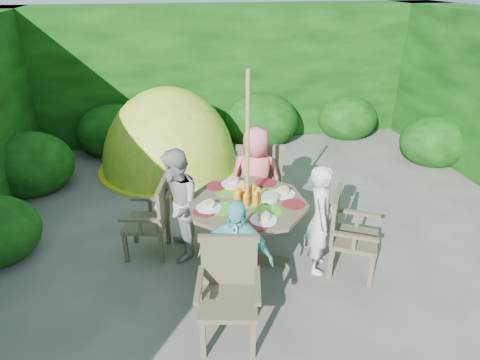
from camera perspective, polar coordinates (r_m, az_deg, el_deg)
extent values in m
plane|color=#4B4943|center=(5.53, 4.83, -7.22)|extent=(60.00, 60.00, 0.00)
cube|color=black|center=(8.73, -2.00, 14.20)|extent=(9.00, 1.00, 2.50)
cylinder|color=#3F3829|center=(4.84, 0.90, -7.16)|extent=(0.13, 0.13, 0.74)
cube|color=#3F3829|center=(5.04, 0.88, -10.38)|extent=(0.96, 0.43, 0.07)
cube|color=#3F3829|center=(5.04, 0.88, -10.38)|extent=(0.43, 0.96, 0.07)
cylinder|color=#3F3829|center=(4.64, 0.94, -3.11)|extent=(1.72, 1.72, 0.04)
cylinder|color=green|center=(4.50, -2.42, -3.81)|extent=(0.30, 0.30, 0.00)
cylinder|color=green|center=(4.44, 3.66, -4.26)|extent=(0.30, 0.30, 0.00)
cylinder|color=green|center=(4.83, -1.56, -1.55)|extent=(0.30, 0.30, 0.00)
cylinder|color=green|center=(4.78, 4.10, -1.94)|extent=(0.30, 0.30, 0.00)
cylinder|color=green|center=(4.63, 0.94, -2.85)|extent=(0.30, 0.30, 0.00)
cylinder|color=white|center=(4.79, 5.76, -1.83)|extent=(0.27, 0.27, 0.01)
cylinder|color=white|center=(4.99, -0.95, -0.53)|extent=(0.27, 0.27, 0.01)
cylinder|color=white|center=(4.50, -4.20, -3.71)|extent=(0.27, 0.27, 0.01)
cylinder|color=white|center=(4.28, 3.15, -5.34)|extent=(0.27, 0.27, 0.01)
cylinder|color=red|center=(4.60, 7.13, -3.19)|extent=(0.24, 0.24, 0.01)
cylinder|color=red|center=(5.03, 3.41, -0.33)|extent=(0.24, 0.24, 0.01)
cylinder|color=red|center=(4.95, -3.25, -0.82)|extent=(0.24, 0.24, 0.01)
cylinder|color=red|center=(4.44, -4.76, -4.18)|extent=(0.24, 0.24, 0.01)
cylinder|color=red|center=(4.20, 2.16, -5.98)|extent=(0.24, 0.24, 0.01)
cylinder|color=green|center=(4.64, 3.96, -2.36)|extent=(0.20, 0.20, 0.07)
cylinder|color=olive|center=(4.49, 0.97, 0.69)|extent=(0.06, 0.06, 2.20)
cube|color=#3F3829|center=(4.84, 15.03, -7.64)|extent=(0.66, 0.67, 0.05)
cube|color=#3F3829|center=(4.78, 17.10, -11.42)|extent=(0.06, 0.06, 0.40)
cube|color=#3F3829|center=(5.13, 17.29, -8.66)|extent=(0.06, 0.06, 0.40)
cube|color=#3F3829|center=(4.78, 12.01, -10.74)|extent=(0.06, 0.06, 0.40)
cube|color=#3F3829|center=(5.13, 12.58, -8.03)|extent=(0.06, 0.06, 0.40)
cube|color=#3F3829|center=(4.71, 12.60, -4.63)|extent=(0.27, 0.45, 0.48)
cube|color=#3F3829|center=(4.52, 15.07, -7.29)|extent=(0.44, 0.27, 0.04)
cube|color=#3F3829|center=(4.95, 15.48, -4.26)|extent=(0.44, 0.27, 0.04)
cube|color=#3F3829|center=(5.10, -12.42, -5.65)|extent=(0.56, 0.57, 0.05)
cube|color=#3F3829|center=(5.42, -13.81, -6.28)|extent=(0.06, 0.06, 0.39)
cube|color=#3F3829|center=(5.09, -14.99, -8.69)|extent=(0.06, 0.06, 0.39)
cube|color=#3F3829|center=(5.32, -9.57, -6.47)|extent=(0.06, 0.06, 0.39)
cube|color=#3F3829|center=(4.99, -10.46, -8.95)|extent=(0.06, 0.06, 0.39)
cube|color=#3F3829|center=(4.92, -10.19, -3.27)|extent=(0.15, 0.48, 0.46)
cube|color=#3F3829|center=(5.21, -12.00, -2.53)|extent=(0.46, 0.15, 0.04)
cube|color=#3F3829|center=(4.80, -13.30, -5.25)|extent=(0.46, 0.15, 0.04)
cube|color=#3F3829|center=(5.82, 2.48, -0.04)|extent=(0.66, 0.64, 0.05)
cube|color=#3F3829|center=(6.16, 4.57, -1.07)|extent=(0.06, 0.06, 0.46)
cube|color=#3F3829|center=(6.13, 0.08, -1.09)|extent=(0.06, 0.06, 0.46)
cube|color=#3F3829|center=(5.73, 4.97, -3.24)|extent=(0.06, 0.06, 0.46)
cube|color=#3F3829|center=(5.71, 0.14, -3.29)|extent=(0.06, 0.06, 0.46)
cube|color=#3F3829|center=(5.45, 2.69, 1.55)|extent=(0.57, 0.14, 0.55)
cube|color=#3F3829|center=(5.75, 5.36, 1.94)|extent=(0.15, 0.55, 0.04)
cube|color=#3F3829|center=(5.72, -0.33, 1.92)|extent=(0.15, 0.55, 0.04)
cube|color=#3F3829|center=(3.89, -1.54, -15.99)|extent=(0.59, 0.58, 0.05)
cube|color=#3F3829|center=(3.90, -4.97, -20.32)|extent=(0.06, 0.06, 0.41)
cube|color=#3F3829|center=(3.88, 1.71, -20.45)|extent=(0.06, 0.06, 0.41)
cube|color=#3F3829|center=(4.20, -4.41, -16.15)|extent=(0.06, 0.06, 0.41)
cube|color=#3F3829|center=(4.19, 1.64, -16.25)|extent=(0.06, 0.06, 0.41)
cube|color=#3F3829|center=(3.90, -1.45, -10.86)|extent=(0.50, 0.14, 0.48)
cube|color=#3F3829|center=(3.78, -5.50, -13.70)|extent=(0.15, 0.48, 0.04)
cube|color=#3F3829|center=(3.76, 2.36, -13.83)|extent=(0.15, 0.48, 0.04)
imported|color=silver|center=(4.69, 10.70, -5.22)|extent=(0.42, 0.52, 1.25)
imported|color=#989893|center=(4.85, -8.50, -3.43)|extent=(0.52, 0.65, 1.32)
imported|color=#EB6174|center=(5.39, 2.08, 0.20)|extent=(0.75, 0.59, 1.36)
imported|color=#54C4BE|center=(4.05, -0.63, -10.37)|extent=(0.78, 0.54, 1.22)
ellipsoid|color=#8AAF21|center=(7.48, -9.20, 1.77)|extent=(2.69, 2.69, 2.75)
ellipsoid|color=black|center=(6.79, -10.31, -0.89)|extent=(0.84, 0.57, 0.94)
cylinder|color=yellow|center=(7.47, -9.20, 1.88)|extent=(2.40, 2.40, 0.03)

